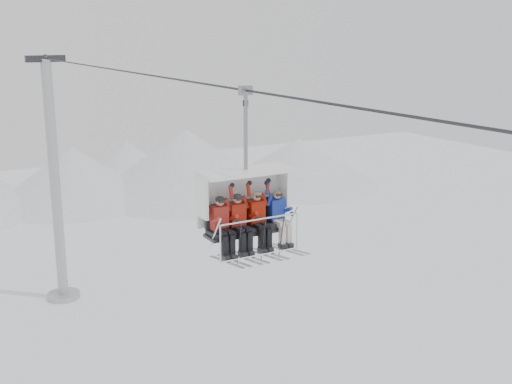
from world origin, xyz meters
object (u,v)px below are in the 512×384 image
chairlift_carrier (244,198)px  skier_far_right (279,216)px  skier_far_left (222,224)px  lift_tower_right (56,199)px  skier_center_left (239,221)px  skier_center_right (259,218)px

chairlift_carrier → skier_far_right: size_ratio=2.36×
skier_far_left → skier_far_right: (1.59, -0.01, -0.02)m
lift_tower_right → skier_far_left: 22.14m
chairlift_carrier → skier_center_left: bearing=-132.9°
lift_tower_right → chairlift_carrier: 21.93m
lift_tower_right → skier_center_left: (-0.28, -21.69, 4.42)m
chairlift_carrier → skier_far_left: (-0.76, -0.30, -0.46)m
skier_far_right → lift_tower_right: bearing=92.2°
lift_tower_right → skier_center_left: lift_tower_right is taller
chairlift_carrier → skier_center_left: size_ratio=2.36×
skier_far_right → skier_center_left: bearing=179.7°
lift_tower_right → skier_far_right: 22.15m
chairlift_carrier → skier_far_right: bearing=-20.4°
chairlift_carrier → skier_far_left: size_ratio=2.36×
skier_far_right → chairlift_carrier: bearing=159.6°
lift_tower_right → skier_center_left: 22.13m
skier_far_left → skier_center_right: same height
skier_far_left → lift_tower_right: bearing=88.0°
skier_far_left → skier_far_right: bearing=-0.2°
skier_center_right → lift_tower_right: bearing=90.7°
skier_center_left → skier_center_right: size_ratio=1.00×
skier_far_right → skier_center_right: bearing=179.4°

